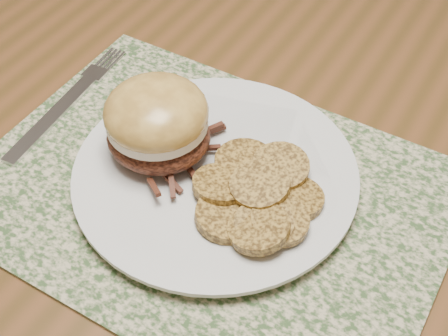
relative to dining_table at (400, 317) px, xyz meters
The scene contains 6 objects.
dining_table is the anchor object (origin of this frame).
placemat 0.22m from the dining_table, behind, with size 0.45×0.33×0.00m, color #344E28.
dinner_plate 0.23m from the dining_table, behind, with size 0.26×0.26×0.02m, color silver.
pork_sandwich 0.30m from the dining_table, behind, with size 0.11×0.11×0.08m.
roasted_potatoes 0.19m from the dining_table, behind, with size 0.14×0.15×0.03m.
fork 0.41m from the dining_table, behind, with size 0.04×0.21×0.00m.
Camera 1 is at (0.01, -0.34, 1.21)m, focal length 50.00 mm.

